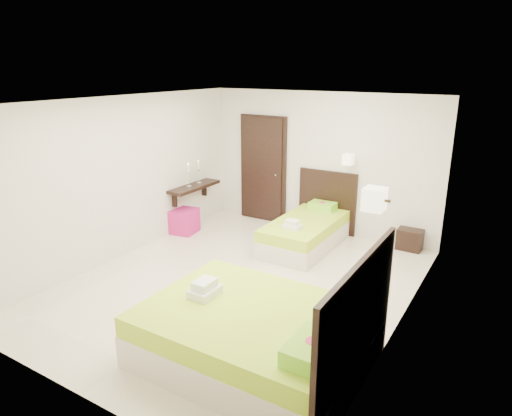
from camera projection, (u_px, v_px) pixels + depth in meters
The scene contains 7 objects.
floor at pixel (239, 284), 6.63m from camera, with size 5.50×5.50×0.00m, color beige.
bed_single at pixel (307, 230), 7.98m from camera, with size 1.13×1.89×1.56m.
bed_double at pixel (260, 334), 4.80m from camera, with size 2.30×1.95×1.89m.
nightstand at pixel (411, 239), 7.86m from camera, with size 0.42×0.37×0.37m, color black.
ottoman at pixel (184, 221), 8.61m from camera, with size 0.46×0.46×0.46m, color #A81664.
door at pixel (263, 169), 9.10m from camera, with size 1.02×0.15×2.14m.
console_shelf at pixel (194, 187), 8.72m from camera, with size 0.35×1.20×0.78m.
Camera 1 is at (3.32, -4.98, 3.05)m, focal length 32.00 mm.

